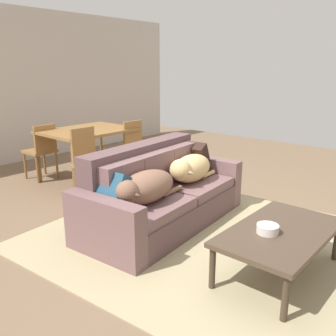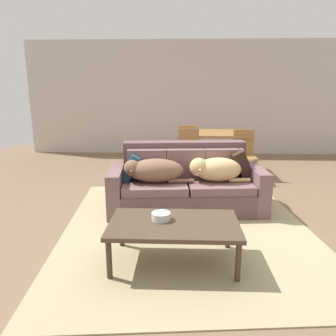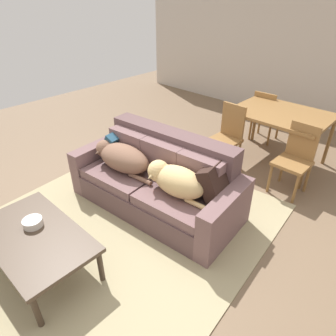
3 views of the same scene
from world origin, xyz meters
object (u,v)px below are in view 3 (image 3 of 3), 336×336
object	(u,v)px
coffee_table	(35,238)
bowl_on_coffee_table	(33,222)
dog_on_left_cushion	(122,157)
throw_pillow_by_left_arm	(116,143)
dog_on_right_cushion	(175,180)
dining_chair_near_right	(296,157)
throw_pillow_by_right_arm	(217,182)
dining_chair_near_left	(228,134)
couch	(159,181)
dining_table	(281,117)
dining_chair_far_left	(265,114)

from	to	relation	value
coffee_table	bowl_on_coffee_table	distance (m)	0.16
coffee_table	dog_on_left_cushion	bearing A→B (deg)	103.09
throw_pillow_by_left_arm	bowl_on_coffee_table	bearing A→B (deg)	-70.28
throw_pillow_by_left_arm	bowl_on_coffee_table	distance (m)	1.47
dog_on_right_cushion	coffee_table	world-z (taller)	dog_on_right_cushion
dining_chair_near_right	bowl_on_coffee_table	bearing A→B (deg)	-113.59
throw_pillow_by_left_arm	dining_chair_near_right	size ratio (longest dim) A/B	0.41
throw_pillow_by_right_arm	bowl_on_coffee_table	bearing A→B (deg)	-123.17
throw_pillow_by_right_arm	dog_on_left_cushion	bearing A→B (deg)	-165.48
dog_on_left_cushion	throw_pillow_by_left_arm	xyz separation A→B (m)	(-0.32, 0.17, 0.01)
throw_pillow_by_left_arm	coffee_table	xyz separation A→B (m)	(0.62, -1.43, -0.21)
dog_on_right_cushion	throw_pillow_by_left_arm	bearing A→B (deg)	169.37
dog_on_left_cushion	dining_chair_near_left	distance (m)	1.60
dog_on_right_cushion	throw_pillow_by_right_arm	xyz separation A→B (m)	(0.36, 0.24, 0.02)
couch	dog_on_left_cushion	bearing A→B (deg)	-160.58
dog_on_left_cushion	coffee_table	distance (m)	1.32
dining_table	dog_on_left_cushion	bearing A→B (deg)	-113.95
dog_on_left_cushion	dining_table	distance (m)	2.33
dining_chair_near_left	throw_pillow_by_right_arm	bearing A→B (deg)	-59.64
throw_pillow_by_right_arm	coffee_table	size ratio (longest dim) A/B	0.34
dog_on_left_cushion	coffee_table	xyz separation A→B (m)	(0.29, -1.27, -0.21)
throw_pillow_by_left_arm	bowl_on_coffee_table	world-z (taller)	throw_pillow_by_left_arm
throw_pillow_by_left_arm	coffee_table	bearing A→B (deg)	-66.78
dining_chair_far_left	couch	bearing A→B (deg)	86.82
throw_pillow_by_left_arm	throw_pillow_by_right_arm	world-z (taller)	throw_pillow_by_right_arm
couch	dog_on_right_cushion	xyz separation A→B (m)	(0.37, -0.13, 0.25)
coffee_table	dining_chair_near_right	bearing A→B (deg)	67.83
couch	coffee_table	world-z (taller)	couch
dog_on_right_cushion	throw_pillow_by_right_arm	world-z (taller)	throw_pillow_by_right_arm
dog_on_right_cushion	throw_pillow_by_left_arm	size ratio (longest dim) A/B	2.18
dog_on_left_cushion	throw_pillow_by_left_arm	distance (m)	0.36
dog_on_left_cushion	dog_on_right_cushion	xyz separation A→B (m)	(0.79, 0.06, 0.01)
dog_on_right_cushion	coffee_table	size ratio (longest dim) A/B	0.66
dining_chair_near_right	dining_chair_near_left	bearing A→B (deg)	-175.72
bowl_on_coffee_table	dog_on_right_cushion	bearing A→B (deg)	63.93
dining_table	throw_pillow_by_left_arm	bearing A→B (deg)	-122.87
throw_pillow_by_left_arm	dining_chair_near_right	bearing A→B (deg)	38.40
throw_pillow_by_left_arm	bowl_on_coffee_table	size ratio (longest dim) A/B	2.03
dining_table	dining_chair_far_left	size ratio (longest dim) A/B	1.51
throw_pillow_by_left_arm	dining_chair_far_left	bearing A→B (deg)	72.40
throw_pillow_by_left_arm	coffee_table	distance (m)	1.58
dog_on_left_cushion	dining_chair_near_right	world-z (taller)	dining_chair_near_right
coffee_table	dog_on_right_cushion	bearing A→B (deg)	69.45
dog_on_left_cushion	dog_on_right_cushion	world-z (taller)	dog_on_right_cushion
couch	bowl_on_coffee_table	world-z (taller)	couch
throw_pillow_by_left_arm	coffee_table	size ratio (longest dim) A/B	0.30
couch	coffee_table	size ratio (longest dim) A/B	1.76
couch	dining_chair_near_right	distance (m)	1.73
dining_chair_near_right	dining_chair_far_left	world-z (taller)	dining_chair_near_right
bowl_on_coffee_table	dining_chair_near_right	xyz separation A→B (m)	(1.28, 2.78, 0.05)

